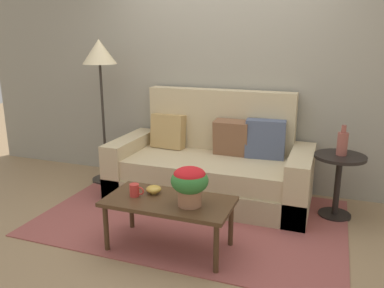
{
  "coord_description": "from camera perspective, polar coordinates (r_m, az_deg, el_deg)",
  "views": [
    {
      "loc": [
        1.18,
        -3.05,
        1.67
      ],
      "look_at": [
        0.02,
        0.13,
        0.75
      ],
      "focal_mm": 36.7,
      "sensor_mm": 36.0,
      "label": 1
    }
  ],
  "objects": [
    {
      "name": "wall_back",
      "position": [
        4.44,
        4.81,
        12.31
      ],
      "size": [
        6.4,
        0.12,
        2.89
      ],
      "primitive_type": "cube",
      "color": "gray",
      "rests_on": "ground"
    },
    {
      "name": "coffee_mug",
      "position": [
        3.21,
        -8.3,
        -6.66
      ],
      "size": [
        0.12,
        0.08,
        0.1
      ],
      "color": "red",
      "rests_on": "coffee_table"
    },
    {
      "name": "couch",
      "position": [
        4.18,
        2.9,
        -3.34
      ],
      "size": [
        2.07,
        0.93,
        1.12
      ],
      "color": "tan",
      "rests_on": "ground"
    },
    {
      "name": "coffee_table",
      "position": [
        3.15,
        -3.38,
        -8.85
      ],
      "size": [
        1.02,
        0.52,
        0.43
      ],
      "color": "#442D1B",
      "rests_on": "ground"
    },
    {
      "name": "table_vase",
      "position": [
        3.86,
        21.02,
        0.14
      ],
      "size": [
        0.1,
        0.1,
        0.28
      ],
      "color": "#934C42",
      "rests_on": "side_table"
    },
    {
      "name": "potted_plant",
      "position": [
        2.96,
        -0.35,
        -5.53
      ],
      "size": [
        0.29,
        0.29,
        0.3
      ],
      "color": "#A36B4C",
      "rests_on": "coffee_table"
    },
    {
      "name": "floor_lamp",
      "position": [
        4.57,
        -13.23,
        11.16
      ],
      "size": [
        0.38,
        0.38,
        1.65
      ],
      "color": "#2D2823",
      "rests_on": "ground"
    },
    {
      "name": "side_table",
      "position": [
        3.94,
        20.52,
        -4.19
      ],
      "size": [
        0.47,
        0.47,
        0.61
      ],
      "color": "black",
      "rests_on": "ground"
    },
    {
      "name": "area_rug",
      "position": [
        3.81,
        0.03,
        -10.57
      ],
      "size": [
        2.79,
        1.8,
        0.01
      ],
      "primitive_type": "cube",
      "color": "#994C47",
      "rests_on": "ground"
    },
    {
      "name": "snack_bowl",
      "position": [
        3.25,
        -5.59,
        -6.56
      ],
      "size": [
        0.13,
        0.13,
        0.07
      ],
      "color": "gold",
      "rests_on": "coffee_table"
    },
    {
      "name": "ground_plane",
      "position": [
        3.67,
        -0.95,
        -11.78
      ],
      "size": [
        14.0,
        14.0,
        0.0
      ],
      "primitive_type": "plane",
      "color": "#997A56"
    }
  ]
}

